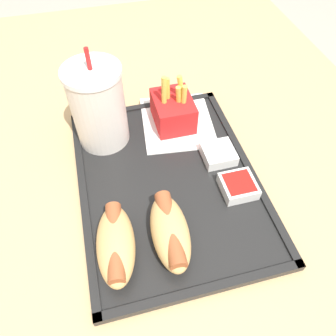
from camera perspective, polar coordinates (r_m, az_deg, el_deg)
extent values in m
plane|color=#ADA393|center=(1.21, -0.70, -25.50)|extent=(8.00, 8.00, 0.00)
cube|color=tan|center=(0.86, -0.96, -19.83)|extent=(1.40, 0.97, 0.74)
cube|color=black|center=(0.54, 0.00, -2.31)|extent=(0.38, 0.29, 0.01)
cube|color=black|center=(0.58, 13.43, 0.92)|extent=(0.38, 0.01, 0.00)
cube|color=black|center=(0.54, -14.50, -4.75)|extent=(0.38, 0.01, 0.00)
cube|color=black|center=(0.46, 6.23, -20.29)|extent=(0.01, 0.29, 0.00)
cube|color=black|center=(0.66, -4.08, 10.68)|extent=(0.01, 0.29, 0.00)
cube|color=white|center=(0.63, 1.61, 8.07)|extent=(0.17, 0.15, 0.00)
cylinder|color=silver|center=(0.57, -11.96, 10.09)|extent=(0.09, 0.09, 0.14)
cylinder|color=white|center=(0.52, -13.30, 16.04)|extent=(0.09, 0.09, 0.01)
cylinder|color=red|center=(0.51, -13.75, 17.99)|extent=(0.01, 0.01, 0.03)
ellipsoid|color=tan|center=(0.46, -9.08, -13.01)|extent=(0.13, 0.06, 0.04)
cylinder|color=#9E512D|center=(0.45, -9.24, -12.46)|extent=(0.11, 0.03, 0.02)
ellipsoid|color=tan|center=(0.46, -0.10, -11.16)|extent=(0.12, 0.06, 0.04)
cylinder|color=#9E512D|center=(0.45, -0.10, -10.58)|extent=(0.11, 0.03, 0.02)
cube|color=red|center=(0.61, 0.87, 9.83)|extent=(0.09, 0.07, 0.06)
cylinder|color=#E5C14C|center=(0.58, -0.69, 12.03)|extent=(0.01, 0.01, 0.09)
cylinder|color=#E5C14C|center=(0.59, -0.09, 12.64)|extent=(0.01, 0.01, 0.07)
cylinder|color=#E5C14C|center=(0.59, 2.75, 11.63)|extent=(0.01, 0.01, 0.06)
cylinder|color=#E5C14C|center=(0.59, 1.89, 11.46)|extent=(0.02, 0.02, 0.07)
cylinder|color=#E5C14C|center=(0.60, 2.43, 12.80)|extent=(0.02, 0.02, 0.07)
cube|color=silver|center=(0.57, 8.77, 2.46)|extent=(0.05, 0.05, 0.02)
cube|color=white|center=(0.56, 8.88, 3.08)|extent=(0.04, 0.04, 0.00)
cube|color=silver|center=(0.53, 12.13, -3.11)|extent=(0.05, 0.05, 0.02)
cube|color=#B21914|center=(0.52, 12.30, -2.51)|extent=(0.04, 0.04, 0.00)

